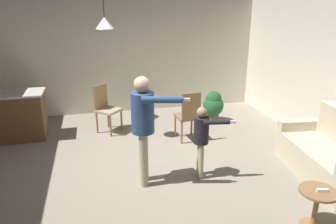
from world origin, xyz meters
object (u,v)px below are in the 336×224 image
person_adult (144,120)px  potted_plant_corner (140,104)px  side_table_by_couch (316,205)px  kitchen_counter (12,116)px  dining_chair_near_wall (189,114)px  person_child (202,135)px  couch_floral (331,156)px  spare_remote_on_table (322,190)px  potted_plant_by_wall (213,105)px  dining_chair_by_counter (106,107)px

person_adult → potted_plant_corner: size_ratio=2.56×
side_table_by_couch → kitchen_counter: bearing=137.5°
person_adult → dining_chair_near_wall: bearing=154.2°
kitchen_counter → person_child: (3.12, -2.25, 0.23)m
person_adult → side_table_by_couch: bearing=63.5°
couch_floral → dining_chair_near_wall: size_ratio=1.88×
potted_plant_corner → spare_remote_on_table: (1.47, -4.35, 0.19)m
person_child → potted_plant_corner: bearing=-160.7°
side_table_by_couch → couch_floral: bearing=44.2°
kitchen_counter → spare_remote_on_table: (4.07, -3.74, 0.06)m
potted_plant_corner → spare_remote_on_table: bearing=-71.4°
side_table_by_couch → person_child: bearing=122.5°
person_child → side_table_by_couch: bearing=41.6°
dining_chair_near_wall → potted_plant_by_wall: (0.86, 0.88, -0.15)m
side_table_by_couch → person_adult: 2.43m
dining_chair_near_wall → couch_floral: bearing=-51.5°
person_child → potted_plant_by_wall: bearing=163.6°
kitchen_counter → person_child: bearing=-35.8°
spare_remote_on_table → dining_chair_near_wall: bearing=104.4°
person_adult → spare_remote_on_table: size_ratio=12.63×
person_adult → dining_chair_by_counter: bearing=-155.5°
dining_chair_near_wall → potted_plant_by_wall: size_ratio=1.40×
potted_plant_by_wall → spare_remote_on_table: bearing=-91.9°
person_adult → person_child: (0.87, -0.02, -0.31)m
potted_plant_corner → kitchen_counter: bearing=-166.7°
dining_chair_by_counter → dining_chair_near_wall: (1.54, -0.85, 0.00)m
kitchen_counter → dining_chair_by_counter: bearing=-0.7°
kitchen_counter → couch_floral: bearing=-27.8°
side_table_by_couch → dining_chair_near_wall: size_ratio=0.52×
kitchen_counter → potted_plant_corner: size_ratio=1.97×
potted_plant_by_wall → person_child: bearing=-115.5°
person_adult → dining_chair_by_counter: size_ratio=1.64×
person_adult → dining_chair_by_counter: person_adult is taller
dining_chair_by_counter → person_child: bearing=73.4°
couch_floral → dining_chair_by_counter: size_ratio=1.88×
person_adult → potted_plant_by_wall: 3.03m
kitchen_counter → dining_chair_by_counter: 1.80m
side_table_by_couch → dining_chair_by_counter: 4.32m
person_child → dining_chair_near_wall: 1.40m
couch_floral → spare_remote_on_table: 1.48m
person_adult → person_child: 0.92m
side_table_by_couch → potted_plant_corner: potted_plant_corner is taller
kitchen_counter → person_child: 3.85m
dining_chair_near_wall → potted_plant_corner: dining_chair_near_wall is taller
dining_chair_by_counter → spare_remote_on_table: size_ratio=7.69×
spare_remote_on_table → dining_chair_by_counter: bearing=121.4°
kitchen_counter → dining_chair_near_wall: 3.45m
kitchen_counter → dining_chair_by_counter: dining_chair_by_counter is taller
potted_plant_corner → couch_floral: bearing=-52.9°
spare_remote_on_table → couch_floral: bearing=45.7°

